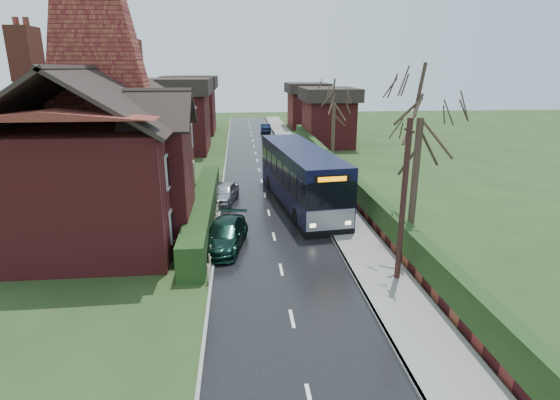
{
  "coord_description": "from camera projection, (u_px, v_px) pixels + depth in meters",
  "views": [
    {
      "loc": [
        -1.73,
        -19.66,
        8.67
      ],
      "look_at": [
        0.4,
        2.83,
        1.8
      ],
      "focal_mm": 28.0,
      "sensor_mm": 36.0,
      "label": 1
    }
  ],
  "objects": [
    {
      "name": "kerb_right",
      "position": [
        307.0,
        193.0,
        31.18
      ],
      "size": [
        0.12,
        100.0,
        0.14
      ],
      "primitive_type": "cube",
      "color": "gray",
      "rests_on": "ground"
    },
    {
      "name": "car_silver",
      "position": [
        224.0,
        193.0,
        29.16
      ],
      "size": [
        2.27,
        4.04,
        1.3
      ],
      "primitive_type": "imported",
      "rotation": [
        0.0,
        0.0,
        -0.2
      ],
      "color": "#B4B4B9",
      "rests_on": "ground"
    },
    {
      "name": "bus",
      "position": [
        301.0,
        177.0,
        28.3
      ],
      "size": [
        4.3,
        12.53,
        3.73
      ],
      "rotation": [
        0.0,
        0.0,
        0.12
      ],
      "color": "black",
      "rests_on": "ground"
    },
    {
      "name": "front_hedge",
      "position": [
        204.0,
        208.0,
        25.58
      ],
      "size": [
        1.2,
        16.0,
        1.6
      ],
      "primitive_type": "cube",
      "color": "#193113",
      "rests_on": "ground"
    },
    {
      "name": "tree_right_near",
      "position": [
        422.0,
        108.0,
        18.86
      ],
      "size": [
        4.35,
        4.35,
        9.38
      ],
      "color": "#35261F",
      "rests_on": "ground"
    },
    {
      "name": "tree_right_far",
      "position": [
        334.0,
        98.0,
        37.52
      ],
      "size": [
        4.24,
        4.24,
        8.19
      ],
      "color": "#3C2E23",
      "rests_on": "ground"
    },
    {
      "name": "brick_house",
      "position": [
        111.0,
        149.0,
        23.89
      ],
      "size": [
        9.3,
        14.6,
        10.3
      ],
      "color": "maroon",
      "rests_on": "ground"
    },
    {
      "name": "ground",
      "position": [
        277.0,
        252.0,
        21.4
      ],
      "size": [
        140.0,
        140.0,
        0.0
      ],
      "primitive_type": "plane",
      "color": "#364D21",
      "rests_on": "ground"
    },
    {
      "name": "pavement",
      "position": [
        324.0,
        193.0,
        31.29
      ],
      "size": [
        2.5,
        100.0,
        0.14
      ],
      "primitive_type": "cube",
      "color": "slate",
      "rests_on": "ground"
    },
    {
      "name": "picket_fence",
      "position": [
        217.0,
        213.0,
        25.75
      ],
      "size": [
        0.1,
        16.0,
        0.9
      ],
      "primitive_type": null,
      "color": "tan",
      "rests_on": "ground"
    },
    {
      "name": "bus_stop_sign",
      "position": [
        345.0,
        193.0,
        24.01
      ],
      "size": [
        0.24,
        0.46,
        3.13
      ],
      "rotation": [
        0.0,
        0.0,
        0.39
      ],
      "color": "slate",
      "rests_on": "ground"
    },
    {
      "name": "tree_house_side",
      "position": [
        88.0,
        84.0,
        34.96
      ],
      "size": [
        4.36,
        4.36,
        9.91
      ],
      "color": "#34291E",
      "rests_on": "ground"
    },
    {
      "name": "telegraph_pole",
      "position": [
        403.0,
        203.0,
        17.56
      ],
      "size": [
        0.23,
        0.88,
        6.84
      ],
      "rotation": [
        0.0,
        0.0,
        0.01
      ],
      "color": "black",
      "rests_on": "ground"
    },
    {
      "name": "car_green",
      "position": [
        224.0,
        235.0,
        21.78
      ],
      "size": [
        2.7,
        4.89,
        1.34
      ],
      "primitive_type": "imported",
      "rotation": [
        0.0,
        0.0,
        -0.19
      ],
      "color": "#112D24",
      "rests_on": "ground"
    },
    {
      "name": "right_wall_hedge",
      "position": [
        346.0,
        179.0,
        31.15
      ],
      "size": [
        0.6,
        50.0,
        1.8
      ],
      "color": "maroon",
      "rests_on": "ground"
    },
    {
      "name": "kerb_left",
      "position": [
        221.0,
        196.0,
        30.63
      ],
      "size": [
        0.12,
        100.0,
        0.1
      ],
      "primitive_type": "cube",
      "color": "gray",
      "rests_on": "ground"
    },
    {
      "name": "road",
      "position": [
        265.0,
        195.0,
        30.92
      ],
      "size": [
        6.0,
        100.0,
        0.02
      ],
      "primitive_type": "cube",
      "color": "black",
      "rests_on": "ground"
    },
    {
      "name": "car_distant",
      "position": [
        265.0,
        128.0,
        60.44
      ],
      "size": [
        1.38,
        3.81,
        1.25
      ],
      "primitive_type": "imported",
      "rotation": [
        0.0,
        0.0,
        3.13
      ],
      "color": "black",
      "rests_on": "ground"
    }
  ]
}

